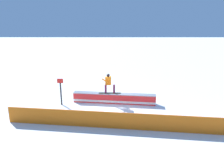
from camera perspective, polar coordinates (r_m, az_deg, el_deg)
name	(u,v)px	position (r m, az deg, el deg)	size (l,w,h in m)	color
ground_plane	(114,103)	(15.40, 0.54, -4.95)	(120.00, 120.00, 0.00)	white
grind_box	(114,99)	(15.29, 0.54, -3.83)	(5.75, 1.23, 0.70)	red
snowboarder	(109,83)	(14.97, -0.88, 0.31)	(1.52, 0.42, 1.40)	black
safety_fence	(115,120)	(11.77, 0.72, -9.48)	(12.03, 0.06, 0.93)	orange
trail_marker	(61,91)	(15.16, -13.21, -1.76)	(0.40, 0.10, 1.85)	#262628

